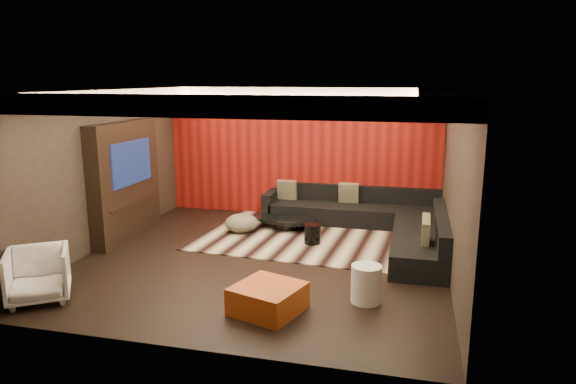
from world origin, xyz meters
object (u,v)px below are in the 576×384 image
(white_side_table, at_px, (366,284))
(armchair, at_px, (38,275))
(drum_stool, at_px, (312,234))
(coffee_table, at_px, (286,223))
(orange_ottoman, at_px, (268,298))
(sectional_sofa, at_px, (375,222))

(white_side_table, relative_size, armchair, 0.65)
(drum_stool, bearing_deg, coffee_table, 130.14)
(coffee_table, height_order, orange_ottoman, orange_ottoman)
(drum_stool, height_order, armchair, armchair)
(drum_stool, relative_size, orange_ottoman, 0.44)
(white_side_table, xyz_separation_m, sectional_sofa, (-0.11, 3.13, 0.00))
(armchair, distance_m, sectional_sofa, 5.92)
(armchair, bearing_deg, orange_ottoman, -26.95)
(orange_ottoman, bearing_deg, white_side_table, 26.43)
(orange_ottoman, distance_m, armchair, 3.17)
(white_side_table, height_order, orange_ottoman, white_side_table)
(drum_stool, height_order, orange_ottoman, drum_stool)
(drum_stool, xyz_separation_m, white_side_table, (1.19, -2.26, 0.06))
(orange_ottoman, height_order, armchair, armchair)
(coffee_table, height_order, white_side_table, white_side_table)
(armchair, bearing_deg, coffee_table, 24.72)
(drum_stool, bearing_deg, white_side_table, -62.30)
(coffee_table, xyz_separation_m, sectional_sofa, (1.77, 0.03, 0.13))
(drum_stool, distance_m, orange_ottoman, 2.86)
(white_side_table, relative_size, sectional_sofa, 0.14)
(coffee_table, height_order, armchair, armchair)
(coffee_table, height_order, sectional_sofa, sectional_sofa)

